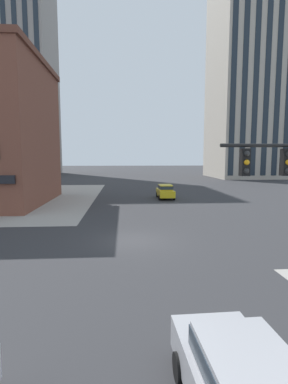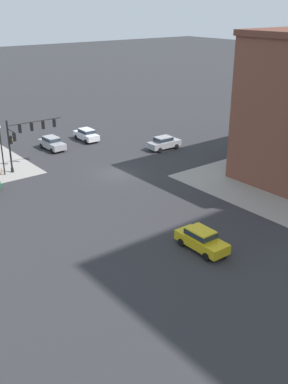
# 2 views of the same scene
# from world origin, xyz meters

# --- Properties ---
(ground_plane) EXTENTS (320.00, 320.00, 0.00)m
(ground_plane) POSITION_xyz_m (0.00, 0.00, 0.00)
(ground_plane) COLOR #2D2D30
(car_cross_eastbound) EXTENTS (1.91, 4.41, 1.68)m
(car_cross_eastbound) POSITION_xyz_m (4.40, 17.81, 0.92)
(car_cross_eastbound) COLOR gold
(car_cross_eastbound) RESTS_ON ground
(residential_tower_skyline_right) EXTENTS (15.00, 18.20, 49.68)m
(residential_tower_skyline_right) POSITION_xyz_m (28.87, 54.89, 24.86)
(residential_tower_skyline_right) COLOR #B2A899
(residential_tower_skyline_right) RESTS_ON ground
(residential_tower_skyline_left) EXTENTS (18.35, 19.29, 65.56)m
(residential_tower_skyline_left) POSITION_xyz_m (-29.22, 69.52, 32.80)
(residential_tower_skyline_left) COLOR gray
(residential_tower_skyline_left) RESTS_ON ground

